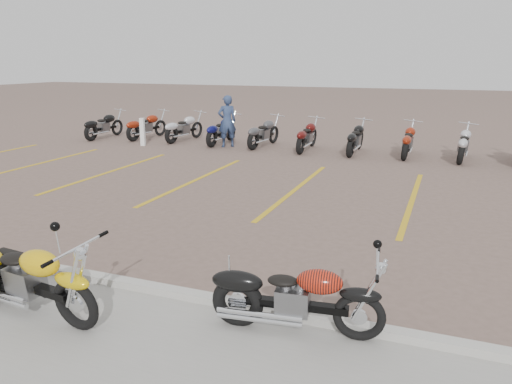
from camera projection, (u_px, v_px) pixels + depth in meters
ground at (226, 245)px, 8.43m from camera, size 100.00×100.00×0.00m
curb at (163, 291)px, 6.62m from camera, size 60.00×0.18×0.12m
parking_stripes at (296, 189)px, 12.03m from camera, size 38.00×5.50×0.01m
yellow_cruiser at (28, 279)px, 6.03m from camera, size 2.22×0.44×0.91m
flame_cruiser at (292, 300)px, 5.61m from camera, size 1.98×0.40×0.82m
person_a at (227, 121)px, 17.68m from camera, size 0.79×0.76×1.83m
bollard at (143, 132)px, 18.05m from camera, size 0.18×0.18×1.00m
bg_bike_row at (331, 136)px, 16.78m from camera, size 18.98×2.05×1.10m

